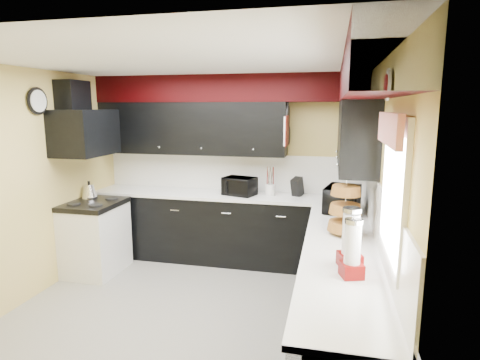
# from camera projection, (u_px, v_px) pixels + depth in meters

# --- Properties ---
(ground) EXTENTS (3.60, 3.60, 0.00)m
(ground) POSITION_uv_depth(u_px,v_px,m) (187.00, 313.00, 4.12)
(ground) COLOR gray
(ground) RESTS_ON ground
(wall_back) EXTENTS (3.60, 0.06, 2.50)m
(wall_back) POSITION_uv_depth(u_px,v_px,m) (230.00, 168.00, 5.62)
(wall_back) COLOR #E0C666
(wall_back) RESTS_ON ground
(wall_right) EXTENTS (0.06, 3.60, 2.50)m
(wall_right) POSITION_uv_depth(u_px,v_px,m) (379.00, 204.00, 3.50)
(wall_right) COLOR #E0C666
(wall_right) RESTS_ON ground
(wall_left) EXTENTS (0.06, 3.60, 2.50)m
(wall_left) POSITION_uv_depth(u_px,v_px,m) (26.00, 186.00, 4.29)
(wall_left) COLOR #E0C666
(wall_left) RESTS_ON ground
(ceiling) EXTENTS (3.60, 3.60, 0.06)m
(ceiling) POSITION_uv_depth(u_px,v_px,m) (181.00, 61.00, 3.67)
(ceiling) COLOR white
(ceiling) RESTS_ON wall_back
(cab_back) EXTENTS (3.60, 0.60, 0.90)m
(cab_back) POSITION_uv_depth(u_px,v_px,m) (225.00, 229.00, 5.48)
(cab_back) COLOR black
(cab_back) RESTS_ON ground
(cab_right) EXTENTS (0.60, 3.00, 0.90)m
(cab_right) POSITION_uv_depth(u_px,v_px,m) (340.00, 302.00, 3.42)
(cab_right) COLOR black
(cab_right) RESTS_ON ground
(counter_back) EXTENTS (3.62, 0.64, 0.04)m
(counter_back) POSITION_uv_depth(u_px,v_px,m) (225.00, 195.00, 5.39)
(counter_back) COLOR white
(counter_back) RESTS_ON cab_back
(counter_right) EXTENTS (0.64, 3.02, 0.04)m
(counter_right) POSITION_uv_depth(u_px,v_px,m) (342.00, 249.00, 3.33)
(counter_right) COLOR white
(counter_right) RESTS_ON cab_right
(splash_back) EXTENTS (3.60, 0.02, 0.50)m
(splash_back) POSITION_uv_depth(u_px,v_px,m) (230.00, 172.00, 5.62)
(splash_back) COLOR white
(splash_back) RESTS_ON counter_back
(splash_right) EXTENTS (0.02, 3.60, 0.50)m
(splash_right) POSITION_uv_depth(u_px,v_px,m) (377.00, 211.00, 3.51)
(splash_right) COLOR white
(splash_right) RESTS_ON counter_right
(upper_back) EXTENTS (2.60, 0.35, 0.70)m
(upper_back) POSITION_uv_depth(u_px,v_px,m) (191.00, 128.00, 5.46)
(upper_back) COLOR black
(upper_back) RESTS_ON wall_back
(upper_right) EXTENTS (0.35, 1.80, 0.70)m
(upper_right) POSITION_uv_depth(u_px,v_px,m) (356.00, 134.00, 4.30)
(upper_right) COLOR black
(upper_right) RESTS_ON wall_right
(soffit_back) EXTENTS (3.60, 0.36, 0.35)m
(soffit_back) POSITION_uv_depth(u_px,v_px,m) (226.00, 89.00, 5.25)
(soffit_back) COLOR black
(soffit_back) RESTS_ON wall_back
(soffit_right) EXTENTS (0.36, 3.24, 0.35)m
(soffit_right) POSITION_uv_depth(u_px,v_px,m) (366.00, 76.00, 3.17)
(soffit_right) COLOR black
(soffit_right) RESTS_ON wall_right
(stove) EXTENTS (0.60, 0.75, 0.86)m
(stove) POSITION_uv_depth(u_px,v_px,m) (96.00, 239.00, 5.09)
(stove) COLOR white
(stove) RESTS_ON ground
(cooktop) EXTENTS (0.62, 0.77, 0.06)m
(cooktop) POSITION_uv_depth(u_px,v_px,m) (93.00, 204.00, 5.01)
(cooktop) COLOR black
(cooktop) RESTS_ON stove
(hood) EXTENTS (0.50, 0.78, 0.55)m
(hood) POSITION_uv_depth(u_px,v_px,m) (85.00, 133.00, 4.86)
(hood) COLOR black
(hood) RESTS_ON wall_left
(hood_duct) EXTENTS (0.24, 0.40, 0.40)m
(hood_duct) POSITION_uv_depth(u_px,v_px,m) (73.00, 97.00, 4.81)
(hood_duct) COLOR black
(hood_duct) RESTS_ON wall_left
(window) EXTENTS (0.03, 0.86, 0.96)m
(window) POSITION_uv_depth(u_px,v_px,m) (394.00, 191.00, 2.58)
(window) COLOR white
(window) RESTS_ON wall_right
(valance) EXTENTS (0.04, 0.88, 0.20)m
(valance) POSITION_uv_depth(u_px,v_px,m) (389.00, 129.00, 2.52)
(valance) COLOR red
(valance) RESTS_ON wall_right
(pan_top) EXTENTS (0.03, 0.22, 0.40)m
(pan_top) POSITION_uv_depth(u_px,v_px,m) (288.00, 114.00, 5.06)
(pan_top) COLOR black
(pan_top) RESTS_ON upper_back
(pan_mid) EXTENTS (0.03, 0.28, 0.46)m
(pan_mid) POSITION_uv_depth(u_px,v_px,m) (286.00, 134.00, 4.98)
(pan_mid) COLOR black
(pan_mid) RESTS_ON upper_back
(pan_low) EXTENTS (0.03, 0.24, 0.42)m
(pan_low) POSITION_uv_depth(u_px,v_px,m) (288.00, 135.00, 5.24)
(pan_low) COLOR black
(pan_low) RESTS_ON upper_back
(cut_board) EXTENTS (0.03, 0.26, 0.35)m
(cut_board) POSITION_uv_depth(u_px,v_px,m) (286.00, 131.00, 4.86)
(cut_board) COLOR white
(cut_board) RESTS_ON upper_back
(baskets) EXTENTS (0.27, 0.27, 0.50)m
(baskets) POSITION_uv_depth(u_px,v_px,m) (345.00, 209.00, 3.62)
(baskets) COLOR brown
(baskets) RESTS_ON upper_right
(clock) EXTENTS (0.03, 0.30, 0.30)m
(clock) POSITION_uv_depth(u_px,v_px,m) (37.00, 101.00, 4.36)
(clock) COLOR black
(clock) RESTS_ON wall_left
(deco_plate) EXTENTS (0.03, 0.24, 0.24)m
(deco_plate) POSITION_uv_depth(u_px,v_px,m) (388.00, 85.00, 2.99)
(deco_plate) COLOR white
(deco_plate) RESTS_ON wall_right
(toaster_oven) EXTENTS (0.49, 0.44, 0.24)m
(toaster_oven) POSITION_uv_depth(u_px,v_px,m) (239.00, 186.00, 5.29)
(toaster_oven) COLOR black
(toaster_oven) RESTS_ON counter_back
(microwave) EXTENTS (0.43, 0.56, 0.28)m
(microwave) POSITION_uv_depth(u_px,v_px,m) (342.00, 199.00, 4.45)
(microwave) COLOR black
(microwave) RESTS_ON counter_right
(utensil_crock) EXTENTS (0.16, 0.16, 0.15)m
(utensil_crock) POSITION_uv_depth(u_px,v_px,m) (270.00, 190.00, 5.28)
(utensil_crock) COLOR silver
(utensil_crock) RESTS_ON counter_back
(knife_block) EXTENTS (0.16, 0.18, 0.24)m
(knife_block) POSITION_uv_depth(u_px,v_px,m) (297.00, 187.00, 5.22)
(knife_block) COLOR black
(knife_block) RESTS_ON counter_back
(kettle) EXTENTS (0.23, 0.23, 0.18)m
(kettle) POSITION_uv_depth(u_px,v_px,m) (89.00, 191.00, 5.21)
(kettle) COLOR silver
(kettle) RESTS_ON cooktop
(dispenser_a) EXTENTS (0.19, 0.19, 0.42)m
(dispenser_a) POSITION_uv_depth(u_px,v_px,m) (351.00, 239.00, 2.88)
(dispenser_a) COLOR #580A0C
(dispenser_a) RESTS_ON counter_right
(dispenser_b) EXTENTS (0.18, 0.18, 0.38)m
(dispenser_b) POSITION_uv_depth(u_px,v_px,m) (352.00, 250.00, 2.71)
(dispenser_b) COLOR #5C0405
(dispenser_b) RESTS_ON counter_right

